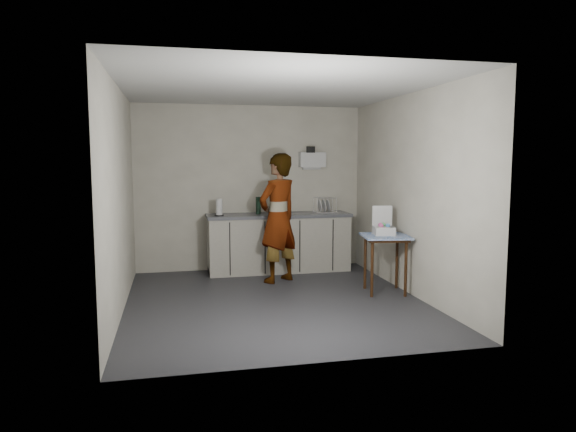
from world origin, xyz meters
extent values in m
plane|color=#27272C|center=(0.00, 0.00, 0.00)|extent=(4.00, 4.00, 0.00)
cube|color=#B3AD9C|center=(0.00, 1.99, 1.30)|extent=(3.60, 0.02, 2.60)
cube|color=#B3AD9C|center=(1.79, 0.00, 1.30)|extent=(0.02, 4.00, 2.60)
cube|color=#B3AD9C|center=(-1.79, 0.00, 1.30)|extent=(0.02, 4.00, 2.60)
cube|color=silver|center=(0.00, 0.00, 2.60)|extent=(3.60, 4.00, 0.01)
cube|color=black|center=(0.40, 1.70, 0.04)|extent=(2.20, 0.52, 0.08)
cube|color=#B3AD9F|center=(0.40, 1.70, 0.43)|extent=(2.20, 0.58, 0.86)
cube|color=#44464D|center=(0.40, 1.70, 0.89)|extent=(2.24, 0.62, 0.05)
cube|color=black|center=(-0.40, 1.41, 0.43)|extent=(0.02, 0.01, 0.80)
cube|color=black|center=(0.13, 1.41, 0.43)|extent=(0.02, 0.01, 0.80)
cube|color=black|center=(0.67, 1.41, 0.43)|extent=(0.01, 0.01, 0.80)
cube|color=black|center=(1.20, 1.41, 0.43)|extent=(0.02, 0.01, 0.80)
cube|color=silver|center=(1.00, 1.92, 1.75)|extent=(0.42, 0.16, 0.24)
cube|color=silver|center=(1.00, 1.97, 1.61)|extent=(0.30, 0.06, 0.04)
cube|color=black|center=(0.95, 1.83, 1.91)|extent=(0.14, 0.02, 0.10)
cylinder|color=#3A1B0D|center=(1.25, -0.08, 0.35)|extent=(0.04, 0.04, 0.71)
cylinder|color=#3A1B0D|center=(1.68, -0.16, 0.35)|extent=(0.04, 0.04, 0.71)
cylinder|color=#3A1B0D|center=(1.32, 0.35, 0.35)|extent=(0.04, 0.04, 0.71)
cylinder|color=#3A1B0D|center=(1.75, 0.27, 0.35)|extent=(0.04, 0.04, 0.71)
cube|color=#3A1B0D|center=(1.50, 0.09, 0.72)|extent=(0.60, 0.60, 0.03)
cube|color=#1A4A9D|center=(1.50, 0.09, 0.75)|extent=(0.68, 0.68, 0.03)
imported|color=#B2A593|center=(0.25, 1.01, 0.92)|extent=(0.80, 0.74, 1.84)
imported|color=black|center=(0.29, 1.62, 1.06)|extent=(0.15, 0.15, 0.31)
cylinder|color=red|center=(0.48, 1.65, 0.97)|extent=(0.07, 0.07, 0.13)
cylinder|color=black|center=(0.08, 1.72, 1.04)|extent=(0.08, 0.08, 0.27)
cylinder|color=black|center=(-0.53, 1.60, 0.92)|extent=(0.14, 0.14, 0.01)
cylinder|color=silver|center=(-0.53, 1.60, 1.04)|extent=(0.10, 0.10, 0.24)
cube|color=white|center=(1.16, 1.73, 0.92)|extent=(0.35, 0.26, 0.02)
cylinder|color=white|center=(1.01, 1.61, 1.04)|extent=(0.01, 0.01, 0.23)
cylinder|color=white|center=(1.32, 1.61, 1.04)|extent=(0.01, 0.01, 0.23)
cylinder|color=white|center=(1.01, 1.84, 1.04)|extent=(0.01, 0.01, 0.23)
cylinder|color=white|center=(1.32, 1.84, 1.04)|extent=(0.01, 0.01, 0.23)
cylinder|color=silver|center=(1.08, 1.73, 1.02)|extent=(0.04, 0.19, 0.19)
cylinder|color=silver|center=(1.15, 1.73, 1.02)|extent=(0.04, 0.19, 0.19)
cylinder|color=silver|center=(1.21, 1.73, 1.02)|extent=(0.04, 0.19, 0.19)
cube|color=silver|center=(1.49, 0.13, 0.77)|extent=(0.31, 0.31, 0.01)
cube|color=silver|center=(1.47, 0.01, 0.83)|extent=(0.26, 0.06, 0.10)
cube|color=silver|center=(1.52, 0.26, 0.83)|extent=(0.26, 0.06, 0.10)
cube|color=silver|center=(1.37, 0.16, 0.83)|extent=(0.06, 0.26, 0.10)
cube|color=silver|center=(1.62, 0.11, 0.83)|extent=(0.06, 0.26, 0.10)
cube|color=silver|center=(1.52, 0.27, 1.01)|extent=(0.26, 0.07, 0.26)
cylinder|color=white|center=(1.49, 0.13, 0.83)|extent=(0.18, 0.18, 0.10)
sphere|color=#FF5DB3|center=(1.44, 0.11, 0.89)|extent=(0.06, 0.06, 0.06)
sphere|color=#5094DA|center=(1.53, 0.09, 0.89)|extent=(0.06, 0.06, 0.06)
sphere|color=#62EE79|center=(1.50, 0.18, 0.89)|extent=(0.06, 0.06, 0.06)
sphere|color=#FF5DB3|center=(1.46, 0.18, 0.89)|extent=(0.06, 0.06, 0.06)
camera|label=1|loc=(-1.20, -6.11, 1.75)|focal=32.00mm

